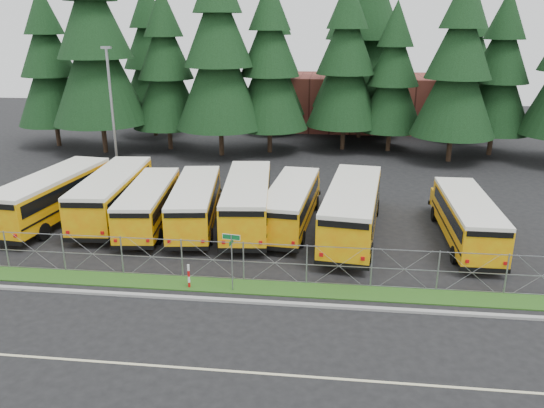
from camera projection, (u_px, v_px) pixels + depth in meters
The scene contains 30 objects.
ground at pixel (267, 272), 26.29m from camera, with size 120.00×120.00×0.00m, color black.
curb at pixel (258, 302), 23.36m from camera, with size 50.00×0.25×0.12m, color gray.
grass_verge at pixel (263, 288), 24.69m from camera, with size 50.00×1.40×0.06m, color #1A4513.
road_lane_line at pixel (239, 372), 18.77m from camera, with size 50.00×0.12×0.01m, color beige.
chainlink_fence at pixel (264, 262), 25.03m from camera, with size 44.00×0.10×2.00m, color gray, non-canonical shape.
brick_building at pixel (359, 102), 62.28m from camera, with size 22.00×10.00×6.00m, color brown.
bus_0 at pixel (57, 197), 33.00m from camera, with size 2.67×11.33×2.97m, color orange, non-canonical shape.
bus_1 at pixel (115, 195), 33.30m from camera, with size 2.62×11.11×2.91m, color orange, non-canonical shape.
bus_2 at pixel (151, 205), 32.02m from camera, with size 2.35×9.96×2.61m, color orange, non-canonical shape.
bus_3 at pixel (196, 204), 31.99m from camera, with size 2.43×10.28×2.70m, color orange, non-canonical shape.
bus_4 at pixel (248, 202), 32.03m from camera, with size 2.63×11.16×2.93m, color orange, non-canonical shape.
bus_5 at pixel (292, 205), 31.86m from camera, with size 2.41×10.22×2.68m, color orange, non-canonical shape.
bus_6 at pixel (352, 211), 30.34m from camera, with size 2.76×11.70×3.07m, color orange, non-canonical shape.
bus_east at pixel (465, 220), 29.51m from camera, with size 2.40×10.19×2.67m, color orange, non-canonical shape.
street_sign at pixel (232, 250), 23.82m from camera, with size 0.83×0.55×2.81m.
striped_bollard at pixel (189, 276), 24.53m from camera, with size 0.11×0.11×1.20m, color #B20C0C.
light_standard at pixel (112, 110), 39.93m from camera, with size 0.70×0.35×10.14m.
conifer_0 at pixel (49, 68), 51.10m from camera, with size 6.89×6.89×15.23m, color black, non-canonical shape.
conifer_1 at pixel (95, 47), 47.74m from camera, with size 8.73×8.73×19.30m, color black, non-canonical shape.
conifer_2 at pixel (166, 71), 49.71m from camera, with size 6.78×6.78×14.99m, color black, non-canonical shape.
conifer_3 at pixel (219, 57), 46.84m from camera, with size 8.07×8.07×17.84m, color black, non-canonical shape.
conifer_4 at pixel (270, 68), 48.36m from camera, with size 7.14×7.14×15.79m, color black, non-canonical shape.
conifer_5 at pixel (346, 66), 49.53m from camera, with size 7.21×7.21×15.95m, color black, non-canonical shape.
conifer_6 at pixel (393, 78), 49.22m from camera, with size 6.23×6.23×13.78m, color black, non-canonical shape.
conifer_7 at pixel (458, 69), 44.94m from camera, with size 7.26×7.26×16.05m, color black, non-canonical shape.
conifer_8 at pixel (499, 74), 47.47m from camera, with size 6.67×6.67×14.74m, color black, non-canonical shape.
conifer_10 at pixel (151, 60), 55.97m from camera, with size 7.23×7.23×15.99m, color black, non-canonical shape.
conifer_11 at pixel (274, 64), 57.28m from camera, with size 6.79×6.79×15.01m, color black, non-canonical shape.
conifer_12 at pixel (364, 28), 53.90m from camera, with size 10.15×10.15×22.45m, color black, non-canonical shape.
conifer_13 at pixel (468, 68), 54.05m from camera, with size 6.72×6.72×14.86m, color black, non-canonical shape.
Camera 1 is at (2.97, -23.60, 11.70)m, focal length 35.00 mm.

